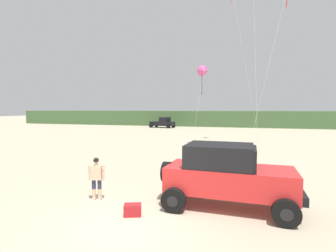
{
  "coord_description": "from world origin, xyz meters",
  "views": [
    {
      "loc": [
        3.27,
        -7.08,
        3.51
      ],
      "look_at": [
        0.37,
        2.75,
        2.83
      ],
      "focal_mm": 27.37,
      "sensor_mm": 36.0,
      "label": 1
    }
  ],
  "objects_px": {
    "cooler_box": "(133,210)",
    "kite_orange_streamer": "(204,71)",
    "jeep": "(227,174)",
    "person_watching": "(97,176)",
    "distant_pickup": "(163,123)"
  },
  "relations": [
    {
      "from": "cooler_box",
      "to": "kite_orange_streamer",
      "type": "height_order",
      "value": "kite_orange_streamer"
    },
    {
      "from": "jeep",
      "to": "person_watching",
      "type": "height_order",
      "value": "jeep"
    },
    {
      "from": "person_watching",
      "to": "kite_orange_streamer",
      "type": "relative_size",
      "value": 0.22
    },
    {
      "from": "cooler_box",
      "to": "person_watching",
      "type": "bearing_deg",
      "value": 134.68
    },
    {
      "from": "person_watching",
      "to": "distant_pickup",
      "type": "xyz_separation_m",
      "value": [
        -9.22,
        37.53,
        0.0
      ]
    },
    {
      "from": "distant_pickup",
      "to": "cooler_box",
      "type": "bearing_deg",
      "value": -73.85
    },
    {
      "from": "cooler_box",
      "to": "kite_orange_streamer",
      "type": "distance_m",
      "value": 17.66
    },
    {
      "from": "cooler_box",
      "to": "distant_pickup",
      "type": "distance_m",
      "value": 40.02
    },
    {
      "from": "person_watching",
      "to": "distant_pickup",
      "type": "distance_m",
      "value": 38.64
    },
    {
      "from": "jeep",
      "to": "distant_pickup",
      "type": "bearing_deg",
      "value": 110.91
    },
    {
      "from": "jeep",
      "to": "kite_orange_streamer",
      "type": "distance_m",
      "value": 16.07
    },
    {
      "from": "person_watching",
      "to": "cooler_box",
      "type": "bearing_deg",
      "value": -25.4
    },
    {
      "from": "kite_orange_streamer",
      "to": "person_watching",
      "type": "bearing_deg",
      "value": -96.49
    },
    {
      "from": "person_watching",
      "to": "cooler_box",
      "type": "xyz_separation_m",
      "value": [
        1.9,
        -0.9,
        -0.75
      ]
    },
    {
      "from": "kite_orange_streamer",
      "to": "jeep",
      "type": "bearing_deg",
      "value": -78.1
    }
  ]
}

